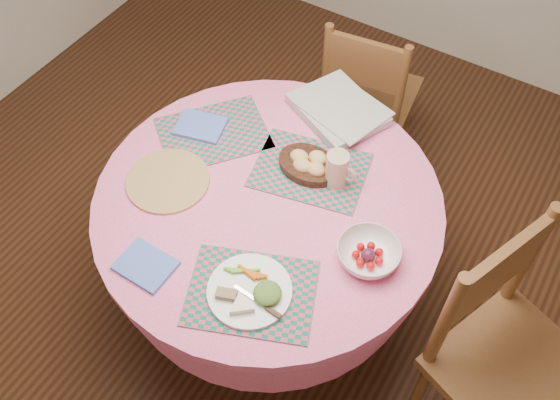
% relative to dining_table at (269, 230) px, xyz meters
% --- Properties ---
extents(ground, '(4.00, 4.00, 0.00)m').
position_rel_dining_table_xyz_m(ground, '(0.00, 0.00, -0.56)').
color(ground, '#331C0F').
rests_on(ground, ground).
extents(dining_table, '(1.24, 1.24, 0.75)m').
position_rel_dining_table_xyz_m(dining_table, '(0.00, 0.00, 0.00)').
color(dining_table, pink).
rests_on(dining_table, ground).
extents(chair_right, '(0.60, 0.61, 1.03)m').
position_rel_dining_table_xyz_m(chair_right, '(0.92, 0.00, -0.02)').
color(chair_right, brown).
rests_on(chair_right, ground).
extents(chair_back, '(0.46, 0.45, 0.90)m').
position_rel_dining_table_xyz_m(chair_back, '(-0.05, 0.95, -0.09)').
color(chair_back, brown).
rests_on(chair_back, ground).
extents(placemat_front, '(0.48, 0.43, 0.01)m').
position_rel_dining_table_xyz_m(placemat_front, '(0.16, -0.34, 0.20)').
color(placemat_front, '#126859').
rests_on(placemat_front, dining_table).
extents(placemat_left, '(0.48, 0.50, 0.01)m').
position_rel_dining_table_xyz_m(placemat_left, '(-0.35, 0.16, 0.20)').
color(placemat_left, '#126859').
rests_on(placemat_left, dining_table).
extents(placemat_back, '(0.45, 0.38, 0.01)m').
position_rel_dining_table_xyz_m(placemat_back, '(0.06, 0.19, 0.20)').
color(placemat_back, '#126859').
rests_on(placemat_back, dining_table).
extents(wicker_trivet, '(0.30, 0.30, 0.01)m').
position_rel_dining_table_xyz_m(wicker_trivet, '(-0.35, -0.12, 0.20)').
color(wicker_trivet, '#9F6D44').
rests_on(wicker_trivet, dining_table).
extents(napkin_near, '(0.18, 0.14, 0.01)m').
position_rel_dining_table_xyz_m(napkin_near, '(-0.19, -0.44, 0.20)').
color(napkin_near, '#5174D2').
rests_on(napkin_near, dining_table).
extents(napkin_far, '(0.21, 0.18, 0.01)m').
position_rel_dining_table_xyz_m(napkin_far, '(-0.40, 0.15, 0.21)').
color(napkin_far, '#5174D2').
rests_on(napkin_far, placemat_left).
extents(dinner_plate, '(0.27, 0.27, 0.05)m').
position_rel_dining_table_xyz_m(dinner_plate, '(0.16, -0.35, 0.22)').
color(dinner_plate, white).
rests_on(dinner_plate, placemat_front).
extents(bread_bowl, '(0.23, 0.23, 0.08)m').
position_rel_dining_table_xyz_m(bread_bowl, '(0.05, 0.19, 0.23)').
color(bread_bowl, black).
rests_on(bread_bowl, placemat_back).
extents(latte_mug, '(0.12, 0.08, 0.14)m').
position_rel_dining_table_xyz_m(latte_mug, '(0.17, 0.19, 0.27)').
color(latte_mug, tan).
rests_on(latte_mug, placemat_back).
extents(fruit_bowl, '(0.26, 0.26, 0.06)m').
position_rel_dining_table_xyz_m(fruit_bowl, '(0.41, -0.04, 0.23)').
color(fruit_bowl, white).
rests_on(fruit_bowl, dining_table).
extents(newspaper_stack, '(0.42, 0.39, 0.04)m').
position_rel_dining_table_xyz_m(newspaper_stack, '(0.01, 0.50, 0.22)').
color(newspaper_stack, silver).
rests_on(newspaper_stack, dining_table).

